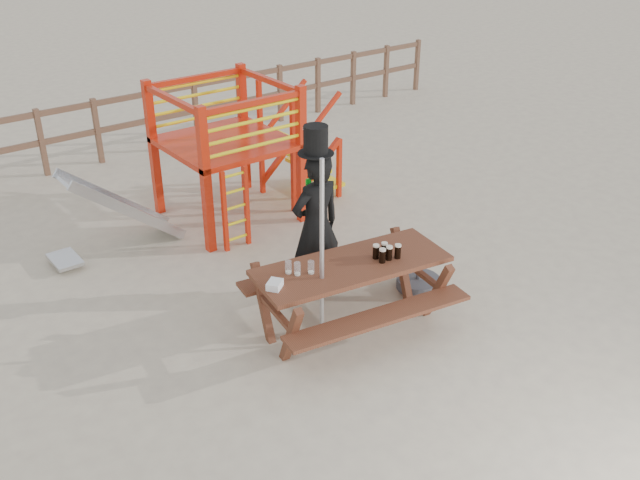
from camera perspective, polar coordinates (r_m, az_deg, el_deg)
The scene contains 10 objects.
ground at distance 8.54m, azimuth 4.29°, elevation -6.75°, with size 60.00×60.00×0.00m, color beige.
back_fence at distance 13.71m, azimuth -15.51°, elevation 9.34°, with size 15.09×0.09×1.20m.
playground_fort at distance 10.72m, azimuth -7.80°, elevation 6.97°, with size 4.71×1.84×2.10m.
picnic_table at distance 8.18m, azimuth 2.52°, elevation -3.81°, with size 2.45×1.88×0.86m.
man_with_hat at distance 8.63m, azimuth -0.32°, elevation 1.40°, with size 0.69×0.46×2.22m.
metal_pole at distance 7.61m, azimuth 0.15°, elevation -1.37°, with size 0.05×0.05×2.24m, color #B2B2B7.
parasol_base at distance 9.28m, azimuth 7.86°, elevation -3.40°, with size 0.57×0.57×0.24m.
paper_bag at distance 7.55m, azimuth -3.64°, elevation -3.59°, with size 0.18×0.14×0.08m, color white.
stout_pints at distance 8.10m, azimuth 5.29°, elevation -0.97°, with size 0.28×0.22×0.17m.
empty_glasses at distance 7.78m, azimuth -1.70°, elevation -2.27°, with size 0.27×0.23×0.15m.
Camera 1 is at (-4.77, -5.19, 4.81)m, focal length 40.00 mm.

